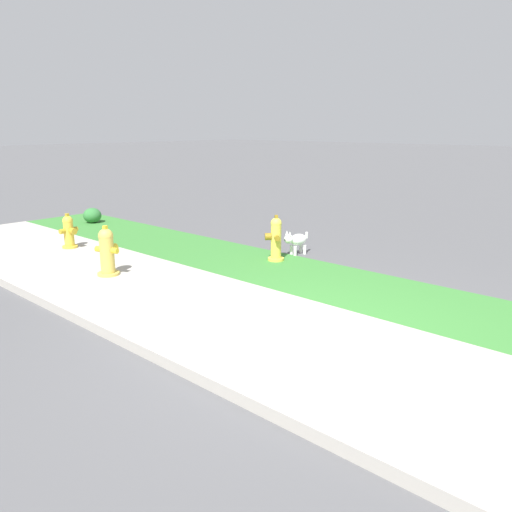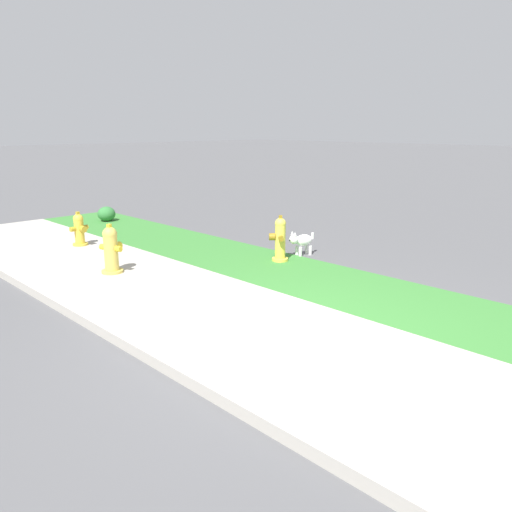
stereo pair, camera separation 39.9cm
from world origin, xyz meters
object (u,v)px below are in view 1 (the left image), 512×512
object	(u,v)px
fire_hydrant_across_street	(107,252)
fire_hydrant_mid_block	(69,232)
small_white_dog	(296,240)
shrub_bush_near_lamp	(92,215)
fire_hydrant_by_grass_verge	(276,239)

from	to	relation	value
fire_hydrant_across_street	fire_hydrant_mid_block	world-z (taller)	fire_hydrant_across_street
small_white_dog	shrub_bush_near_lamp	bearing A→B (deg)	-64.75
fire_hydrant_by_grass_verge	fire_hydrant_across_street	bearing A→B (deg)	103.46
shrub_bush_near_lamp	fire_hydrant_mid_block	bearing A→B (deg)	-39.53
fire_hydrant_across_street	fire_hydrant_by_grass_verge	bearing A→B (deg)	41.32
fire_hydrant_by_grass_verge	fire_hydrant_mid_block	bearing A→B (deg)	71.70
fire_hydrant_by_grass_verge	fire_hydrant_mid_block	distance (m)	3.93
small_white_dog	shrub_bush_near_lamp	world-z (taller)	small_white_dog
fire_hydrant_by_grass_verge	small_white_dog	bearing A→B (deg)	-47.91
fire_hydrant_mid_block	small_white_dog	world-z (taller)	fire_hydrant_mid_block
fire_hydrant_across_street	shrub_bush_near_lamp	bearing A→B (deg)	133.24
fire_hydrant_across_street	fire_hydrant_by_grass_verge	size ratio (longest dim) A/B	0.99
fire_hydrant_across_street	shrub_bush_near_lamp	distance (m)	4.61
fire_hydrant_across_street	small_white_dog	bearing A→B (deg)	46.07
fire_hydrant_across_street	fire_hydrant_mid_block	xyz separation A→B (m)	(-2.09, 0.49, -0.06)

